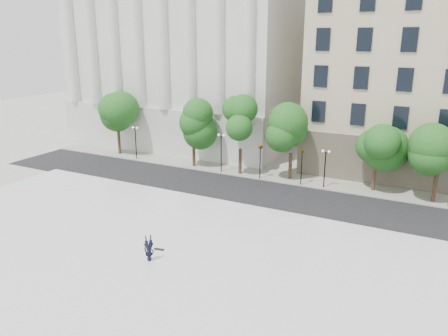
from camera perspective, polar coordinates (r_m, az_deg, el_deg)
The scene contains 11 objects.
ground at distance 28.51m, azimuth -11.64°, elevation -14.27°, with size 160.00×160.00×0.00m, color #AAA8A1.
plaza at distance 30.45m, azimuth -8.09°, elevation -11.44°, with size 44.00×22.00×0.45m, color silver.
street at distance 42.54m, azimuth 3.59°, elevation -3.25°, with size 60.00×8.00×0.02m, color black.
far_sidewalk at distance 47.80m, azimuth 6.49°, elevation -1.00°, with size 60.00×4.00×0.12m, color #A1A095.
building_west at distance 66.07m, azimuth -2.75°, elevation 15.28°, with size 31.50×27.65×25.60m.
traffic_light_west at distance 45.60m, azimuth 4.79°, elevation 3.02°, with size 0.67×1.95×4.27m.
traffic_light_east at distance 44.17m, azimuth 10.20°, elevation 2.19°, with size 0.39×1.62×4.15m.
person_lying at distance 29.58m, azimuth -9.71°, elevation -11.39°, with size 0.65×0.42×1.77m, color black.
skateboard at distance 30.92m, azimuth -8.48°, elevation -10.45°, with size 0.70×0.18×0.07m, color black.
street_trees at distance 45.45m, azimuth 8.66°, elevation 4.66°, with size 47.07×4.63×7.69m.
lamp_posts at distance 45.81m, azimuth 5.80°, elevation 1.91°, with size 35.48×0.28×4.40m.
Camera 1 is at (15.88, -18.71, 14.51)m, focal length 35.00 mm.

